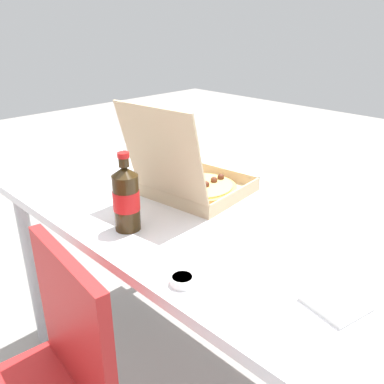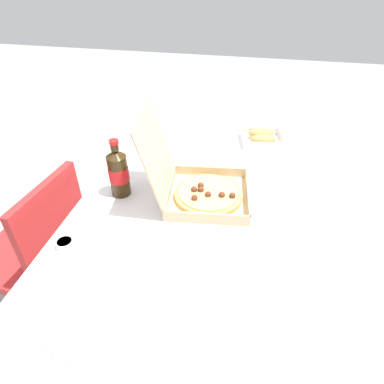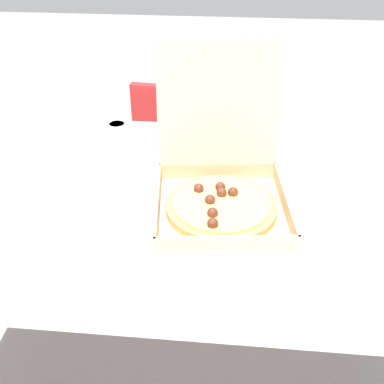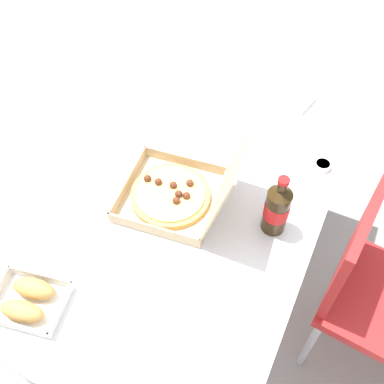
{
  "view_description": "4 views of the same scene",
  "coord_description": "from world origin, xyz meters",
  "px_view_note": "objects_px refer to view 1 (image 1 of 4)",
  "views": [
    {
      "loc": [
        -0.81,
        0.85,
        1.31
      ],
      "look_at": [
        0.05,
        0.0,
        0.79
      ],
      "focal_mm": 38.05,
      "sensor_mm": 36.0,
      "label": 1
    },
    {
      "loc": [
        -0.9,
        -0.2,
        1.51
      ],
      "look_at": [
        0.08,
        0.0,
        0.77
      ],
      "focal_mm": 31.17,
      "sensor_mm": 36.0,
      "label": 2
    },
    {
      "loc": [
        0.09,
        -0.93,
        1.39
      ],
      "look_at": [
        0.0,
        -0.03,
        0.79
      ],
      "focal_mm": 44.33,
      "sensor_mm": 36.0,
      "label": 3
    },
    {
      "loc": [
        0.84,
        0.37,
        1.91
      ],
      "look_at": [
        0.07,
        0.01,
        0.82
      ],
      "focal_mm": 43.02,
      "sensor_mm": 36.0,
      "label": 4
    }
  ],
  "objects_px": {
    "pizza_box_open": "(194,183)",
    "napkin_pile": "(336,301)",
    "bread_side_box": "(150,146)",
    "dipping_sauce_cup": "(182,280)",
    "cola_bottle": "(126,198)",
    "paper_menu": "(276,238)"
  },
  "relations": [
    {
      "from": "pizza_box_open",
      "to": "cola_bottle",
      "type": "xyz_separation_m",
      "value": [
        -0.03,
        0.29,
        0.05
      ]
    },
    {
      "from": "napkin_pile",
      "to": "dipping_sauce_cup",
      "type": "height_order",
      "value": "same"
    },
    {
      "from": "paper_menu",
      "to": "dipping_sauce_cup",
      "type": "bearing_deg",
      "value": 85.14
    },
    {
      "from": "bread_side_box",
      "to": "paper_menu",
      "type": "relative_size",
      "value": 1.02
    },
    {
      "from": "cola_bottle",
      "to": "napkin_pile",
      "type": "distance_m",
      "value": 0.59
    },
    {
      "from": "bread_side_box",
      "to": "dipping_sauce_cup",
      "type": "distance_m",
      "value": 0.99
    },
    {
      "from": "bread_side_box",
      "to": "dipping_sauce_cup",
      "type": "xyz_separation_m",
      "value": [
        -0.81,
        0.57,
        -0.01
      ]
    },
    {
      "from": "cola_bottle",
      "to": "paper_menu",
      "type": "relative_size",
      "value": 1.07
    },
    {
      "from": "pizza_box_open",
      "to": "bread_side_box",
      "type": "bearing_deg",
      "value": -23.46
    },
    {
      "from": "pizza_box_open",
      "to": "napkin_pile",
      "type": "height_order",
      "value": "pizza_box_open"
    },
    {
      "from": "bread_side_box",
      "to": "cola_bottle",
      "type": "distance_m",
      "value": 0.72
    },
    {
      "from": "paper_menu",
      "to": "dipping_sauce_cup",
      "type": "height_order",
      "value": "dipping_sauce_cup"
    },
    {
      "from": "bread_side_box",
      "to": "napkin_pile",
      "type": "height_order",
      "value": "bread_side_box"
    },
    {
      "from": "cola_bottle",
      "to": "dipping_sauce_cup",
      "type": "xyz_separation_m",
      "value": [
        -0.3,
        0.07,
        -0.08
      ]
    },
    {
      "from": "pizza_box_open",
      "to": "bread_side_box",
      "type": "relative_size",
      "value": 1.88
    },
    {
      "from": "pizza_box_open",
      "to": "cola_bottle",
      "type": "distance_m",
      "value": 0.3
    },
    {
      "from": "pizza_box_open",
      "to": "dipping_sauce_cup",
      "type": "distance_m",
      "value": 0.49
    },
    {
      "from": "pizza_box_open",
      "to": "dipping_sauce_cup",
      "type": "relative_size",
      "value": 7.21
    },
    {
      "from": "dipping_sauce_cup",
      "to": "cola_bottle",
      "type": "bearing_deg",
      "value": -13.51
    },
    {
      "from": "napkin_pile",
      "to": "pizza_box_open",
      "type": "bearing_deg",
      "value": -17.18
    },
    {
      "from": "cola_bottle",
      "to": "napkin_pile",
      "type": "bearing_deg",
      "value": -169.44
    },
    {
      "from": "bread_side_box",
      "to": "napkin_pile",
      "type": "distance_m",
      "value": 1.16
    }
  ]
}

